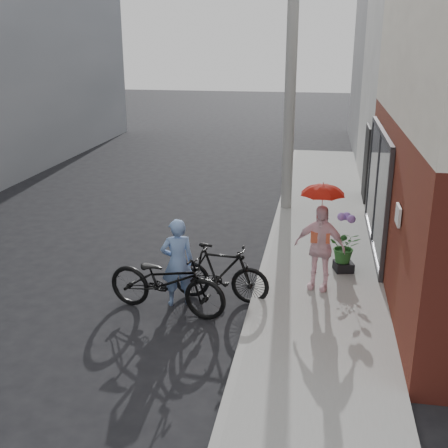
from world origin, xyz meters
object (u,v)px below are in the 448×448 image
(bike_right, at_px, (220,273))
(kimono_woman, at_px, (320,247))
(planter, at_px, (343,266))
(officer, at_px, (177,262))
(bike_left, at_px, (167,281))
(utility_pole, at_px, (291,76))

(bike_right, height_order, kimono_woman, kimono_woman)
(planter, bearing_deg, bike_right, -146.63)
(officer, xyz_separation_m, bike_left, (-0.11, -0.31, -0.22))
(kimono_woman, relative_size, planter, 4.55)
(bike_right, bearing_deg, utility_pole, -2.79)
(officer, relative_size, planter, 4.56)
(officer, height_order, bike_right, officer)
(utility_pole, xyz_separation_m, bike_left, (-1.58, -6.10, -2.94))
(bike_left, distance_m, kimono_woman, 2.76)
(bike_right, bearing_deg, kimono_woman, -66.33)
(utility_pole, distance_m, planter, 5.43)
(kimono_woman, height_order, planter, kimono_woman)
(officer, distance_m, bike_left, 0.39)
(utility_pole, distance_m, kimono_woman, 5.67)
(bike_right, distance_m, planter, 2.61)
(utility_pole, xyz_separation_m, bike_right, (-0.78, -5.52, -2.98))
(bike_left, relative_size, bike_right, 1.23)
(utility_pole, height_order, bike_right, utility_pole)
(utility_pole, distance_m, officer, 6.57)
(bike_left, height_order, kimono_woman, kimono_woman)
(officer, xyz_separation_m, bike_right, (0.69, 0.27, -0.26))
(utility_pole, relative_size, planter, 20.50)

